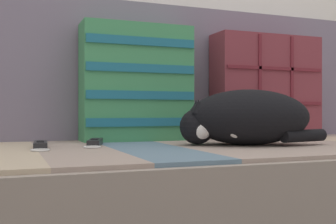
{
  "coord_description": "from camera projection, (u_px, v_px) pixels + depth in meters",
  "views": [
    {
      "loc": [
        -0.56,
        -1.09,
        0.44
      ],
      "look_at": [
        -0.14,
        0.02,
        0.44
      ],
      "focal_mm": 45.0,
      "sensor_mm": 36.0,
      "label": 1
    }
  ],
  "objects": [
    {
      "name": "game_remote_near",
      "position": [
        41.0,
        145.0,
        1.16
      ],
      "size": [
        0.06,
        0.19,
        0.02
      ],
      "color": "black",
      "rests_on": "couch"
    },
    {
      "name": "sofa_backrest",
      "position": [
        159.0,
        73.0,
        1.67
      ],
      "size": [
        1.84,
        0.14,
        0.51
      ],
      "color": "slate",
      "rests_on": "couch"
    },
    {
      "name": "throw_pillow_quilted",
      "position": [
        266.0,
        87.0,
        1.67
      ],
      "size": [
        0.44,
        0.14,
        0.4
      ],
      "color": "brown",
      "rests_on": "couch"
    },
    {
      "name": "game_remote_far",
      "position": [
        95.0,
        143.0,
        1.26
      ],
      "size": [
        0.09,
        0.19,
        0.02
      ],
      "color": "black",
      "rests_on": "couch"
    },
    {
      "name": "throw_pillow_striped",
      "position": [
        137.0,
        83.0,
        1.48
      ],
      "size": [
        0.39,
        0.14,
        0.41
      ],
      "color": "#3D8956",
      "rests_on": "couch"
    },
    {
      "name": "couch",
      "position": [
        200.0,
        200.0,
        1.31
      ],
      "size": [
        1.87,
        0.9,
        0.34
      ],
      "color": "gray",
      "rests_on": "ground_plane"
    },
    {
      "name": "sleeping_cat",
      "position": [
        244.0,
        119.0,
        1.27
      ],
      "size": [
        0.43,
        0.32,
        0.17
      ],
      "color": "black",
      "rests_on": "couch"
    }
  ]
}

